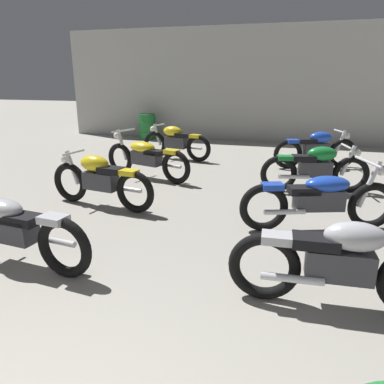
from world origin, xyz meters
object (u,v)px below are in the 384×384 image
Objects in this scene: motorcycle_left_row_3 at (146,157)px; motorcycle_left_row_4 at (176,141)px; motorcycle_right_row_2 at (320,199)px; motorcycle_right_row_3 at (316,168)px; motorcycle_left_row_2 at (100,179)px; motorcycle_right_row_1 at (341,262)px; motorcycle_right_row_4 at (316,148)px; oil_drum at (147,127)px; motorcycle_left_row_1 at (8,226)px.

motorcycle_left_row_4 is (-0.02, 1.99, 0.01)m from motorcycle_left_row_3.
motorcycle_left_row_4 is at bearing 130.97° from motorcycle_right_row_2.
motorcycle_left_row_3 is 1.08× the size of motorcycle_right_row_3.
motorcycle_right_row_1 is (3.46, -1.90, 0.00)m from motorcycle_left_row_2.
motorcycle_right_row_4 is at bearing 89.11° from motorcycle_right_row_2.
motorcycle_left_row_4 is 3.43m from motorcycle_right_row_4.
motorcycle_right_row_3 is 2.01m from motorcycle_right_row_4.
motorcycle_right_row_3 is (3.35, -0.04, 0.01)m from motorcycle_left_row_3.
motorcycle_left_row_3 and motorcycle_right_row_2 have the same top height.
motorcycle_right_row_3 is 1.03× the size of motorcycle_right_row_4.
motorcycle_left_row_4 is 2.29× the size of oil_drum.
motorcycle_right_row_4 is at bearing 90.44° from motorcycle_right_row_1.
oil_drum is at bearing 125.01° from motorcycle_left_row_4.
motorcycle_left_row_3 is at bearing 179.35° from motorcycle_right_row_3.
motorcycle_right_row_4 is (0.06, 3.86, 0.01)m from motorcycle_right_row_2.
motorcycle_left_row_4 is 1.00× the size of motorcycle_right_row_3.
motorcycle_right_row_1 is 3.73m from motorcycle_right_row_3.
motorcycle_left_row_1 is 1.04× the size of motorcycle_right_row_2.
motorcycle_right_row_4 is at bearing 30.02° from motorcycle_left_row_3.
motorcycle_left_row_3 is at bearing -149.98° from motorcycle_right_row_4.
motorcycle_left_row_4 is (-0.02, 5.88, 0.01)m from motorcycle_left_row_1.
motorcycle_right_row_3 is at bearing 28.51° from motorcycle_left_row_2.
motorcycle_left_row_1 and motorcycle_right_row_2 have the same top height.
motorcycle_right_row_1 is at bearing 2.05° from motorcycle_left_row_1.
oil_drum is (-5.40, 2.84, -0.03)m from motorcycle_right_row_4.
motorcycle_left_row_1 is at bearing -89.76° from motorcycle_left_row_4.
motorcycle_right_row_2 is 8.57m from oil_drum.
motorcycle_right_row_1 is (3.48, -5.75, 0.00)m from motorcycle_left_row_4.
motorcycle_right_row_1 and motorcycle_right_row_3 have the same top height.
oil_drum is at bearing 112.53° from motorcycle_left_row_3.
motorcycle_left_row_2 is 3.82m from motorcycle_right_row_3.
motorcycle_left_row_3 is (0.01, 1.86, -0.01)m from motorcycle_left_row_2.
motorcycle_left_row_1 reaches higher than motorcycle_right_row_1.
oil_drum is at bearing 152.31° from motorcycle_right_row_4.
motorcycle_right_row_1 is at bearing -57.55° from oil_drum.
motorcycle_right_row_1 is 2.32× the size of oil_drum.
motorcycle_left_row_4 is at bearing 90.24° from motorcycle_left_row_1.
motorcycle_right_row_1 is 1.87m from motorcycle_right_row_2.
motorcycle_left_row_2 is 2.31× the size of oil_drum.
motorcycle_left_row_2 is at bearing -151.49° from motorcycle_right_row_3.
motorcycle_right_row_3 and motorcycle_right_row_4 have the same top height.
oil_drum is (-1.97, 2.81, -0.03)m from motorcycle_left_row_4.
motorcycle_right_row_2 reaches higher than oil_drum.
oil_drum is (-1.99, 4.81, -0.03)m from motorcycle_left_row_3.
motorcycle_left_row_3 is 1.99m from motorcycle_left_row_4.
motorcycle_right_row_2 is at bearing -0.57° from motorcycle_left_row_2.
motorcycle_right_row_3 is (3.34, 3.85, 0.01)m from motorcycle_left_row_1.
motorcycle_left_row_2 is 1.01× the size of motorcycle_left_row_4.
motorcycle_left_row_4 is at bearing 121.14° from motorcycle_right_row_1.
motorcycle_right_row_2 reaches higher than motorcycle_right_row_1.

